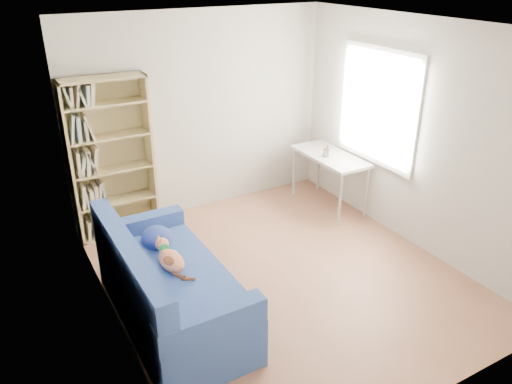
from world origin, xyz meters
TOP-DOWN VIEW (x-y plane):
  - ground at (0.00, 0.00)m, footprint 4.00×4.00m
  - room_shell at (0.10, 0.03)m, footprint 3.54×4.04m
  - sofa at (-1.32, -0.11)m, footprint 0.94×1.93m
  - bookshelf at (-1.25, 1.83)m, footprint 0.97×0.30m
  - desk at (1.47, 1.14)m, footprint 0.53×1.16m
  - pen_cup at (1.38, 1.12)m, footprint 0.09×0.09m

SIDE VIEW (x-z plane):
  - ground at x=0.00m, z-range 0.00..0.00m
  - sofa at x=-1.32m, z-range -0.12..0.83m
  - desk at x=1.47m, z-range 0.30..1.05m
  - pen_cup at x=1.38m, z-range 0.73..0.89m
  - bookshelf at x=-1.25m, z-range -0.08..1.87m
  - room_shell at x=0.10m, z-range 0.33..2.95m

